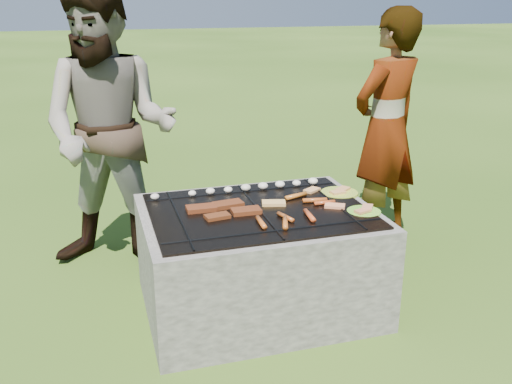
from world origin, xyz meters
TOP-DOWN VIEW (x-y plane):
  - lawn at (0.00, 0.00)m, footprint 60.00×60.00m
  - fire_pit at (0.00, 0.00)m, footprint 1.30×1.00m
  - mushrooms at (0.06, 0.33)m, footprint 1.06×0.06m
  - pork_slabs at (-0.19, 0.04)m, footprint 0.40×0.27m
  - sausages at (0.18, -0.11)m, footprint 0.52×0.49m
  - bread_on_grate at (0.27, 0.05)m, footprint 0.46×0.41m
  - plate_far at (0.56, 0.14)m, footprint 0.24×0.24m
  - plate_near at (0.56, -0.19)m, footprint 0.20×0.20m
  - cook at (1.18, 0.73)m, footprint 0.72×0.60m
  - bystander at (-0.75, 0.82)m, footprint 1.11×1.00m

SIDE VIEW (x-z plane):
  - lawn at x=0.00m, z-range 0.00..0.00m
  - fire_pit at x=0.00m, z-range -0.03..0.59m
  - plate_near at x=0.56m, z-range 0.60..0.62m
  - plate_far at x=0.56m, z-range 0.59..0.62m
  - bread_on_grate at x=0.27m, z-range 0.61..0.63m
  - pork_slabs at x=-0.19m, z-range 0.61..0.64m
  - sausages at x=0.18m, z-range 0.61..0.64m
  - mushrooms at x=0.06m, z-range 0.61..0.65m
  - cook at x=1.18m, z-range 0.00..1.69m
  - bystander at x=-0.75m, z-range 0.00..1.86m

